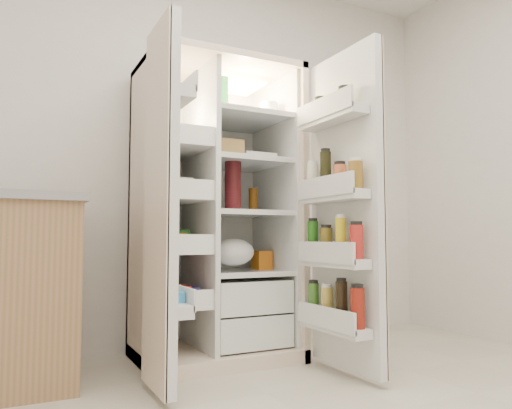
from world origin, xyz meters
name	(u,v)px	position (x,y,z in m)	size (l,w,h in m)	color
wall_back	(190,149)	(0.00, 2.00, 1.35)	(4.00, 0.02, 2.70)	silver
refrigerator	(215,236)	(0.05, 1.65, 0.75)	(0.92, 0.70, 1.80)	beige
freezer_door	(161,203)	(-0.47, 1.05, 0.89)	(0.15, 0.40, 1.72)	silver
fridge_door	(343,211)	(0.51, 0.96, 0.87)	(0.17, 0.58, 1.72)	silver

